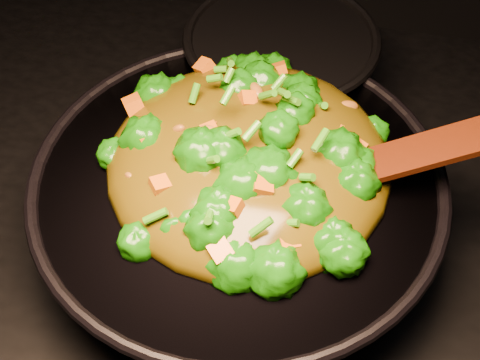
# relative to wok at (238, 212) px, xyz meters

# --- Properties ---
(wok) EXTENTS (0.56, 0.56, 0.12)m
(wok) POSITION_rel_wok_xyz_m (0.00, 0.00, 0.00)
(wok) COLOR black
(wok) RESTS_ON stovetop
(stir_fry) EXTENTS (0.39, 0.39, 0.11)m
(stir_fry) POSITION_rel_wok_xyz_m (0.01, 0.02, 0.12)
(stir_fry) COLOR #187008
(stir_fry) RESTS_ON wok
(spatula) EXTENTS (0.28, 0.11, 0.12)m
(spatula) POSITION_rel_wok_xyz_m (0.18, 0.03, 0.11)
(spatula) COLOR #341807
(spatula) RESTS_ON wok
(back_pot) EXTENTS (0.27, 0.27, 0.14)m
(back_pot) POSITION_rel_wok_xyz_m (0.01, 0.24, 0.01)
(back_pot) COLOR black
(back_pot) RESTS_ON stovetop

